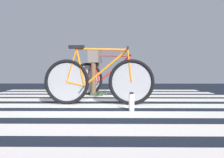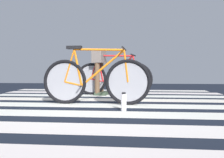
# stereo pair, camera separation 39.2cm
# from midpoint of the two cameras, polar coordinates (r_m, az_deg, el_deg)

# --- Properties ---
(ground) EXTENTS (18.00, 14.00, 0.02)m
(ground) POSITION_cam_midpoint_polar(r_m,az_deg,el_deg) (3.72, -0.25, -6.49)
(ground) COLOR black
(crosswalk_markings) EXTENTS (5.49, 6.53, 0.00)m
(crosswalk_markings) POSITION_cam_midpoint_polar(r_m,az_deg,el_deg) (3.77, -0.39, -6.20)
(crosswalk_markings) COLOR beige
(crosswalk_markings) RESTS_ON ground
(bicycle_1_of_2) EXTENTS (1.74, 0.52, 0.93)m
(bicycle_1_of_2) POSITION_cam_midpoint_polar(r_m,az_deg,el_deg) (3.86, -1.00, -0.30)
(bicycle_1_of_2) COLOR black
(bicycle_1_of_2) RESTS_ON ground
(bicycle_2_of_2) EXTENTS (1.72, 0.54, 0.93)m
(bicycle_2_of_2) POSITION_cam_midpoint_polar(r_m,az_deg,el_deg) (5.36, 2.28, 0.27)
(bicycle_2_of_2) COLOR black
(bicycle_2_of_2) RESTS_ON ground
(cyclist_2_of_2) EXTENTS (0.37, 0.44, 1.00)m
(cyclist_2_of_2) POSITION_cam_midpoint_polar(r_m,az_deg,el_deg) (5.44, -0.91, 3.02)
(cyclist_2_of_2) COLOR brown
(cyclist_2_of_2) RESTS_ON ground
(water_bottle) EXTENTS (0.07, 0.07, 0.25)m
(water_bottle) POSITION_cam_midpoint_polar(r_m,az_deg,el_deg) (3.28, 6.19, -5.37)
(water_bottle) COLOR white
(water_bottle) RESTS_ON ground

